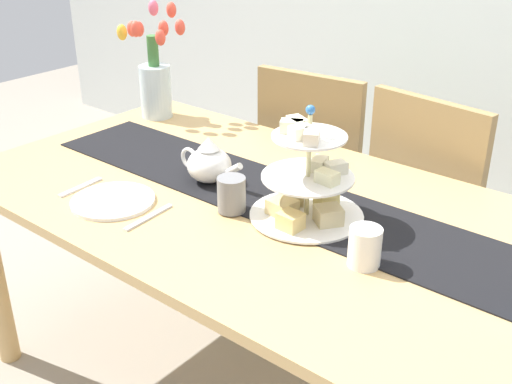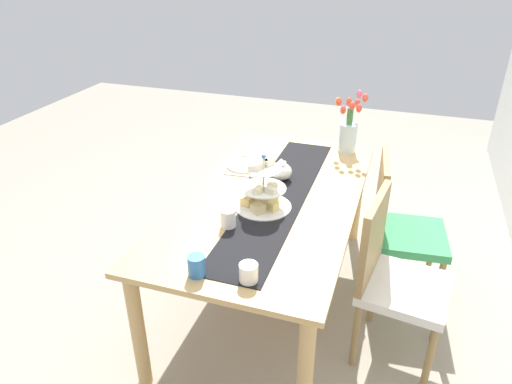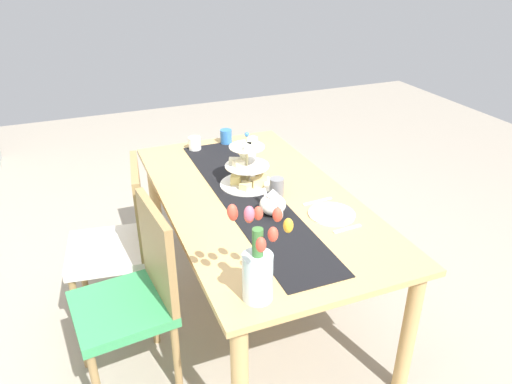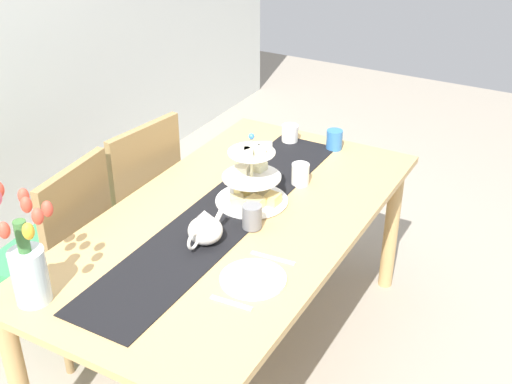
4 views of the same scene
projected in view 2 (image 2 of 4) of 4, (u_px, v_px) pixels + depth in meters
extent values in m
plane|color=gray|center=(269.00, 295.00, 2.96)|extent=(8.00, 8.00, 0.00)
cube|color=tan|center=(271.00, 198.00, 2.63)|extent=(1.78, 0.95, 0.03)
cylinder|color=tan|center=(250.00, 182.00, 3.60)|extent=(0.07, 0.07, 0.69)
cylinder|color=tan|center=(138.00, 331.00, 2.22)|extent=(0.07, 0.07, 0.69)
cylinder|color=tan|center=(357.00, 198.00, 3.37)|extent=(0.07, 0.07, 0.69)
cylinder|color=tan|center=(305.00, 374.00, 2.00)|extent=(0.07, 0.07, 0.69)
cylinder|color=olive|center=(438.00, 290.00, 2.69)|extent=(0.04, 0.04, 0.41)
cylinder|color=olive|center=(431.00, 254.00, 3.00)|extent=(0.04, 0.04, 0.41)
cylinder|color=olive|center=(373.00, 281.00, 2.76)|extent=(0.04, 0.04, 0.41)
cylinder|color=olive|center=(373.00, 247.00, 3.07)|extent=(0.04, 0.04, 0.41)
cube|color=#389356|center=(409.00, 236.00, 2.77)|extent=(0.46, 0.46, 0.05)
cube|color=olive|center=(382.00, 195.00, 2.69)|extent=(0.42, 0.08, 0.45)
cylinder|color=olive|center=(429.00, 359.00, 2.25)|extent=(0.04, 0.04, 0.41)
cylinder|color=olive|center=(439.00, 312.00, 2.53)|extent=(0.04, 0.04, 0.41)
cylinder|color=olive|center=(356.00, 335.00, 2.39)|extent=(0.04, 0.04, 0.41)
cylinder|color=olive|center=(373.00, 293.00, 2.67)|extent=(0.04, 0.04, 0.41)
cube|color=silver|center=(405.00, 289.00, 2.35)|extent=(0.47, 0.47, 0.05)
cube|color=olive|center=(373.00, 238.00, 2.31)|extent=(0.42, 0.09, 0.45)
cube|color=black|center=(279.00, 196.00, 2.61)|extent=(1.58, 0.30, 0.00)
cylinder|color=beige|center=(263.00, 183.00, 2.43)|extent=(0.01, 0.01, 0.28)
cylinder|color=white|center=(263.00, 206.00, 2.50)|extent=(0.30, 0.30, 0.01)
cylinder|color=white|center=(263.00, 188.00, 2.44)|extent=(0.24, 0.24, 0.01)
cylinder|color=white|center=(264.00, 169.00, 2.39)|extent=(0.19, 0.19, 0.01)
cube|color=beige|center=(258.00, 208.00, 2.43)|extent=(0.09, 0.09, 0.04)
cube|color=#EAD57B|center=(273.00, 206.00, 2.45)|extent=(0.07, 0.07, 0.05)
cube|color=beige|center=(273.00, 198.00, 2.53)|extent=(0.07, 0.07, 0.04)
cube|color=#E2C786|center=(259.00, 197.00, 2.54)|extent=(0.08, 0.07, 0.04)
cube|color=#E4C577|center=(246.00, 201.00, 2.50)|extent=(0.06, 0.06, 0.04)
cube|color=beige|center=(258.00, 190.00, 2.38)|extent=(0.06, 0.04, 0.03)
cube|color=beige|center=(271.00, 190.00, 2.38)|extent=(0.06, 0.07, 0.03)
cube|color=beige|center=(272.00, 186.00, 2.42)|extent=(0.05, 0.06, 0.03)
cube|color=#EBE9C6|center=(269.00, 162.00, 2.42)|extent=(0.07, 0.06, 0.03)
cube|color=beige|center=(264.00, 162.00, 2.42)|extent=(0.07, 0.06, 0.03)
cube|color=#EBE4C8|center=(258.00, 164.00, 2.40)|extent=(0.05, 0.07, 0.03)
cube|color=beige|center=(254.00, 167.00, 2.37)|extent=(0.06, 0.07, 0.03)
sphere|color=#3370B7|center=(264.00, 157.00, 2.36)|extent=(0.02, 0.02, 0.02)
ellipsoid|color=white|center=(281.00, 172.00, 2.76)|extent=(0.13, 0.13, 0.10)
cone|color=white|center=(281.00, 161.00, 2.73)|extent=(0.06, 0.06, 0.04)
cylinder|color=white|center=(277.00, 176.00, 2.68)|extent=(0.07, 0.02, 0.06)
torus|color=white|center=(285.00, 166.00, 2.83)|extent=(0.07, 0.01, 0.07)
cylinder|color=silver|center=(348.00, 138.00, 3.12)|extent=(0.12, 0.12, 0.19)
cylinder|color=#3D7538|center=(350.00, 117.00, 3.06)|extent=(0.04, 0.04, 0.12)
ellipsoid|color=#EF4C38|center=(352.00, 106.00, 2.97)|extent=(0.04, 0.04, 0.06)
ellipsoid|color=#EF4C38|center=(359.00, 108.00, 2.93)|extent=(0.04, 0.04, 0.06)
ellipsoid|color=#EF4C38|center=(365.00, 98.00, 2.95)|extent=(0.04, 0.04, 0.06)
ellipsoid|color=#E5607A|center=(359.00, 94.00, 3.00)|extent=(0.04, 0.04, 0.06)
ellipsoid|color=#EF4C38|center=(358.00, 103.00, 3.10)|extent=(0.04, 0.04, 0.06)
ellipsoid|color=#EF4C38|center=(349.00, 102.00, 3.09)|extent=(0.04, 0.04, 0.06)
ellipsoid|color=yellow|center=(338.00, 101.00, 3.08)|extent=(0.04, 0.04, 0.06)
ellipsoid|color=#EF4C38|center=(339.00, 102.00, 3.02)|extent=(0.04, 0.04, 0.06)
ellipsoid|color=#EF4C38|center=(343.00, 110.00, 2.96)|extent=(0.04, 0.04, 0.06)
cylinder|color=white|center=(249.00, 273.00, 1.94)|extent=(0.08, 0.08, 0.08)
cylinder|color=white|center=(245.00, 165.00, 2.96)|extent=(0.23, 0.23, 0.01)
cube|color=silver|center=(252.00, 157.00, 3.08)|extent=(0.03, 0.15, 0.01)
cube|color=silver|center=(237.00, 175.00, 2.84)|extent=(0.03, 0.17, 0.01)
cylinder|color=slate|center=(256.00, 182.00, 2.65)|extent=(0.08, 0.08, 0.09)
cylinder|color=white|center=(228.00, 218.00, 2.31)|extent=(0.08, 0.08, 0.09)
cylinder|color=#3370B7|center=(197.00, 266.00, 1.97)|extent=(0.08, 0.08, 0.09)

